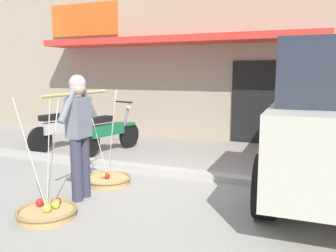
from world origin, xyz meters
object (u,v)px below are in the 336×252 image
object	(u,v)px
motorcycle_second_in_row	(108,132)
motorcycle_nearest_shop	(62,129)
fruit_vendor	(79,129)
fruit_basket_left_side	(108,179)
fruit_basket_right_side	(47,212)

from	to	relation	value
motorcycle_second_in_row	motorcycle_nearest_shop	bearing A→B (deg)	-176.84
motorcycle_nearest_shop	motorcycle_second_in_row	bearing A→B (deg)	3.16
fruit_vendor	fruit_basket_left_side	distance (m)	1.14
fruit_basket_right_side	motorcycle_second_in_row	bearing A→B (deg)	109.92
fruit_vendor	fruit_basket_right_side	world-z (taller)	fruit_vendor
fruit_vendor	motorcycle_second_in_row	bearing A→B (deg)	114.51
fruit_vendor	fruit_basket_right_side	xyz separation A→B (m)	(0.01, -0.70, -0.90)
fruit_basket_left_side	motorcycle_second_in_row	bearing A→B (deg)	121.81
motorcycle_second_in_row	fruit_basket_right_side	bearing A→B (deg)	-70.08
motorcycle_nearest_shop	fruit_basket_left_side	bearing A→B (deg)	-37.21
fruit_basket_right_side	motorcycle_nearest_shop	distance (m)	3.98
fruit_vendor	fruit_basket_right_side	distance (m)	1.14
fruit_vendor	motorcycle_second_in_row	world-z (taller)	fruit_vendor
fruit_vendor	motorcycle_nearest_shop	xyz separation A→B (m)	(-2.36, 2.48, -0.52)
fruit_vendor	fruit_basket_left_side	xyz separation A→B (m)	(-0.02, 0.70, -0.90)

